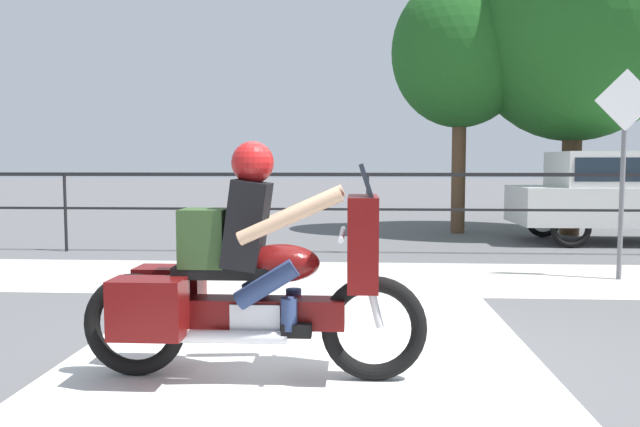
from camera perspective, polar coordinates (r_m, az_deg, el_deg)
The scene contains 9 objects.
ground_plane at distance 4.88m, azimuth 5.44°, elevation -13.15°, with size 120.00×120.00×0.00m, color #565659.
sidewalk_band at distance 8.19m, azimuth 4.59°, elevation -5.85°, with size 44.00×2.40×0.01m, color #B7B2A8.
crosswalk_band at distance 4.71m, azimuth -1.77°, elevation -13.77°, with size 3.59×6.00×0.01m, color silver.
fence_railing at distance 10.24m, azimuth 4.37°, elevation 2.12°, with size 36.00×0.05×1.34m.
motorcycle at distance 4.32m, azimuth -6.46°, elevation -5.75°, with size 2.39×0.76×1.64m.
parked_car at distance 12.96m, azimuth 25.85°, elevation 1.83°, with size 4.10×1.76×1.71m.
street_sign at distance 8.76m, azimuth 26.04°, elevation 5.47°, with size 0.77×0.06×2.66m.
tree_behind_sign at distance 13.86m, azimuth 12.73°, elevation 14.17°, with size 2.90×2.90×5.44m.
tree_behind_car at distance 14.33m, azimuth 22.36°, elevation 16.07°, with size 4.52×4.52×6.92m.
Camera 1 is at (-0.18, -4.65, 1.49)m, focal length 35.00 mm.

